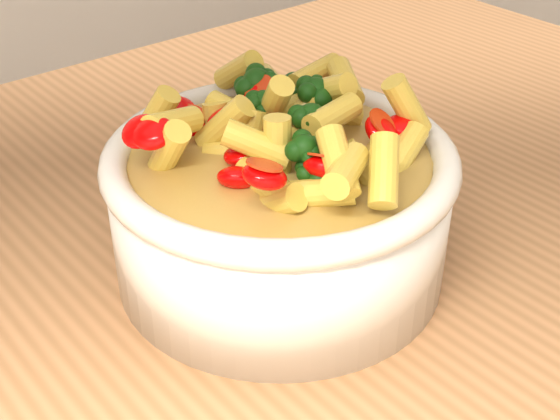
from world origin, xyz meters
TOP-DOWN VIEW (x-y plane):
  - table at (0.00, 0.00)m, footprint 1.20×0.80m
  - serving_bowl at (0.03, -0.02)m, footprint 0.22×0.22m
  - pasta_salad at (0.03, -0.02)m, footprint 0.18×0.18m

SIDE VIEW (x-z plane):
  - table at x=0.00m, z-range 0.35..1.25m
  - serving_bowl at x=0.03m, z-range 0.90..1.00m
  - pasta_salad at x=0.03m, z-range 0.99..1.03m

